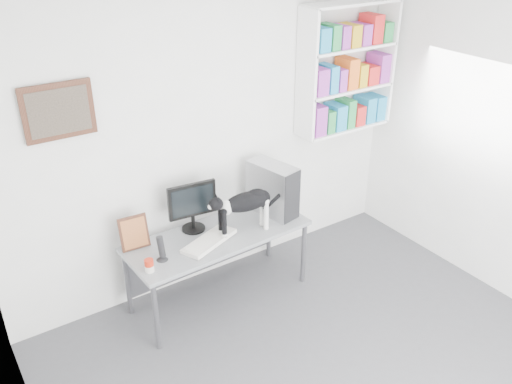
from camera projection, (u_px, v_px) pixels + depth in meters
room at (375, 244)px, 3.37m from camera, size 4.01×4.01×2.70m
bookshelf at (347, 68)px, 5.19m from camera, size 1.03×0.28×1.24m
wall_art at (58, 111)px, 3.93m from camera, size 0.52×0.04×0.42m
desk at (219, 266)px, 4.89m from camera, size 1.65×0.70×0.68m
monitor at (192, 206)px, 4.70m from camera, size 0.45×0.25×0.46m
keyboard at (209, 241)px, 4.60m from camera, size 0.56×0.38×0.04m
pc_tower at (272, 189)px, 4.98m from camera, size 0.31×0.52×0.49m
speaker at (161, 248)px, 4.34m from camera, size 0.12×0.12×0.22m
leaning_print at (134, 232)px, 4.48m from camera, size 0.25×0.11×0.30m
soup_can at (149, 266)px, 4.22m from camera, size 0.07×0.07×0.11m
cat at (245, 212)px, 4.68m from camera, size 0.67×0.24×0.40m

